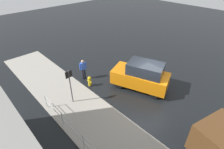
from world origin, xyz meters
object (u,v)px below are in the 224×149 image
object	(u,v)px
fire_hydrant	(90,81)
pedestrian	(83,68)
moving_hatchback	(141,76)
sign_post	(70,82)

from	to	relation	value
fire_hydrant	pedestrian	size ratio (longest dim) A/B	0.50
moving_hatchback	sign_post	distance (m)	4.89
moving_hatchback	sign_post	world-z (taller)	sign_post
fire_hydrant	sign_post	world-z (taller)	sign_post
sign_post	moving_hatchback	bearing A→B (deg)	-114.66
fire_hydrant	sign_post	distance (m)	2.31
moving_hatchback	fire_hydrant	distance (m)	3.75
pedestrian	fire_hydrant	bearing A→B (deg)	166.37
sign_post	fire_hydrant	bearing A→B (deg)	-70.83
moving_hatchback	sign_post	bearing A→B (deg)	65.34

